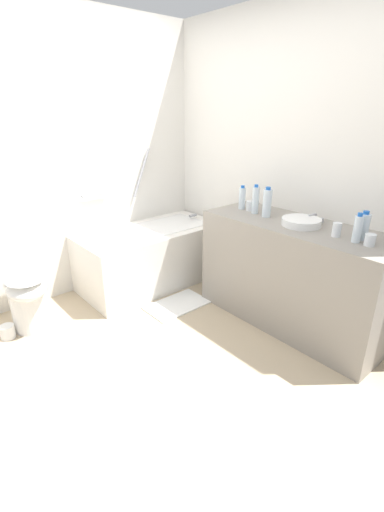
{
  "coord_description": "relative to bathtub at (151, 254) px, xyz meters",
  "views": [
    {
      "loc": [
        -1.05,
        -1.9,
        1.68
      ],
      "look_at": [
        0.7,
        0.14,
        0.58
      ],
      "focal_mm": 25.27,
      "sensor_mm": 36.0,
      "label": 1
    }
  ],
  "objects": [
    {
      "name": "water_bottle_3",
      "position": [
        0.46,
        -0.78,
        0.65
      ],
      "size": [
        0.06,
        0.06,
        0.21
      ],
      "color": "silver",
      "rests_on": "vanity_counter"
    },
    {
      "name": "wall_right_mirror",
      "position": [
        0.79,
        -0.96,
        0.94
      ],
      "size": [
        0.1,
        3.02,
        2.5
      ],
      "primitive_type": "cube",
      "color": "silver",
      "rests_on": "ground_plane"
    },
    {
      "name": "drinking_glass_0",
      "position": [
        0.4,
        -1.71,
        0.6
      ],
      "size": [
        0.06,
        0.06,
        0.1
      ],
      "primitive_type": "cylinder",
      "color": "white",
      "rests_on": "vanity_counter"
    },
    {
      "name": "bath_mat",
      "position": [
        -0.11,
        -0.56,
        -0.3
      ],
      "size": [
        0.57,
        0.34,
        0.01
      ],
      "primitive_type": "cube",
      "color": "white",
      "rests_on": "ground_plane"
    },
    {
      "name": "vanity_counter",
      "position": [
        0.45,
        -1.38,
        0.12
      ],
      "size": [
        0.58,
        1.54,
        0.86
      ],
      "primitive_type": "cube",
      "color": "gray",
      "rests_on": "ground_plane"
    },
    {
      "name": "toilet_paper_roll",
      "position": [
        -1.44,
        -0.09,
        -0.25
      ],
      "size": [
        0.11,
        0.11,
        0.11
      ],
      "primitive_type": "cylinder",
      "color": "white",
      "rests_on": "ground_plane"
    },
    {
      "name": "sink_basin",
      "position": [
        0.44,
        -1.41,
        0.58
      ],
      "size": [
        0.29,
        0.29,
        0.05
      ],
      "primitive_type": "cylinder",
      "color": "white",
      "rests_on": "vanity_counter"
    },
    {
      "name": "drinking_glass_1",
      "position": [
        0.39,
        -1.95,
        0.59
      ],
      "size": [
        0.07,
        0.07,
        0.08
      ],
      "primitive_type": "cylinder",
      "color": "white",
      "rests_on": "vanity_counter"
    },
    {
      "name": "drinking_glass_2",
      "position": [
        0.48,
        -0.87,
        0.59
      ],
      "size": [
        0.07,
        0.07,
        0.08
      ],
      "primitive_type": "cylinder",
      "color": "white",
      "rests_on": "vanity_counter"
    },
    {
      "name": "water_bottle_1",
      "position": [
        0.43,
        -0.95,
        0.67
      ],
      "size": [
        0.06,
        0.06,
        0.24
      ],
      "color": "silver",
      "rests_on": "vanity_counter"
    },
    {
      "name": "water_bottle_4",
      "position": [
        0.39,
        -1.86,
        0.65
      ],
      "size": [
        0.06,
        0.06,
        0.2
      ],
      "color": "silver",
      "rests_on": "vanity_counter"
    },
    {
      "name": "water_bottle_0",
      "position": [
        0.47,
        -1.86,
        0.65
      ],
      "size": [
        0.07,
        0.07,
        0.2
      ],
      "color": "silver",
      "rests_on": "vanity_counter"
    },
    {
      "name": "sink_faucet",
      "position": [
        0.61,
        -1.41,
        0.58
      ],
      "size": [
        0.1,
        0.15,
        0.07
      ],
      "color": "#ACACB1",
      "rests_on": "vanity_counter"
    },
    {
      "name": "toilet",
      "position": [
        -1.25,
        -0.03,
        0.03
      ],
      "size": [
        0.35,
        0.46,
        0.7
      ],
      "rotation": [
        0.0,
        0.0,
        -1.56
      ],
      "color": "white",
      "rests_on": "ground_plane"
    },
    {
      "name": "bathtub",
      "position": [
        0.0,
        0.0,
        0.0
      ],
      "size": [
        1.44,
        0.7,
        1.32
      ],
      "color": "white",
      "rests_on": "ground_plane"
    },
    {
      "name": "wall_back_tiled",
      "position": [
        -0.85,
        0.4,
        0.94
      ],
      "size": [
        3.58,
        0.1,
        2.5
      ],
      "primitive_type": "cube",
      "color": "silver",
      "rests_on": "ground_plane"
    },
    {
      "name": "ground_plane",
      "position": [
        -0.85,
        -0.96,
        -0.31
      ],
      "size": [
        4.18,
        4.18,
        0.0
      ],
      "primitive_type": "plane",
      "color": "tan"
    },
    {
      "name": "water_bottle_2",
      "position": [
        0.43,
        -1.08,
        0.67
      ],
      "size": [
        0.07,
        0.07,
        0.24
      ],
      "color": "silver",
      "rests_on": "vanity_counter"
    }
  ]
}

